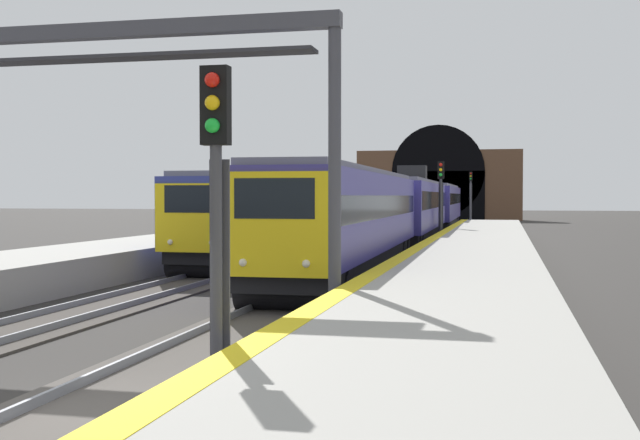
# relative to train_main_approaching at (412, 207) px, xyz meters

# --- Properties ---
(ground_plane) EXTENTS (320.00, 320.00, 0.00)m
(ground_plane) POSITION_rel_train_main_approaching_xyz_m (-40.48, 0.00, -2.26)
(ground_plane) COLOR #302D2B
(platform_right) EXTENTS (112.00, 4.47, 1.08)m
(platform_right) POSITION_rel_train_main_approaching_xyz_m (-40.48, -4.44, -1.73)
(platform_right) COLOR #9E9B93
(platform_right) RESTS_ON ground_plane
(platform_right_edge_strip) EXTENTS (112.00, 0.50, 0.01)m
(platform_right_edge_strip) POSITION_rel_train_main_approaching_xyz_m (-40.48, -2.46, -1.18)
(platform_right_edge_strip) COLOR yellow
(platform_right_edge_strip) RESTS_ON platform_right
(track_main_line) EXTENTS (160.00, 2.61, 0.21)m
(track_main_line) POSITION_rel_train_main_approaching_xyz_m (-40.48, 0.00, -2.22)
(track_main_line) COLOR #4C4742
(track_main_line) RESTS_ON ground_plane
(train_main_approaching) EXTENTS (62.54, 3.21, 4.84)m
(train_main_approaching) POSITION_rel_train_main_approaching_xyz_m (0.00, 0.00, 0.00)
(train_main_approaching) COLOR navy
(train_main_approaching) RESTS_ON ground_plane
(train_adjacent_platform) EXTENTS (61.89, 3.23, 4.77)m
(train_adjacent_platform) POSITION_rel_train_main_approaching_xyz_m (6.62, 4.77, -0.03)
(train_adjacent_platform) COLOR navy
(train_adjacent_platform) RESTS_ON ground_plane
(railway_signal_near) EXTENTS (0.39, 0.38, 4.71)m
(railway_signal_near) POSITION_rel_train_main_approaching_xyz_m (-39.96, -1.84, 0.61)
(railway_signal_near) COLOR #38383D
(railway_signal_near) RESTS_ON ground_plane
(railway_signal_mid) EXTENTS (0.39, 0.38, 5.04)m
(railway_signal_mid) POSITION_rel_train_main_approaching_xyz_m (-1.13, -1.84, 0.80)
(railway_signal_mid) COLOR #38383D
(railway_signal_mid) RESTS_ON ground_plane
(railway_signal_far) EXTENTS (0.39, 0.38, 5.69)m
(railway_signal_far) POSITION_rel_train_main_approaching_xyz_m (42.42, -1.84, 1.15)
(railway_signal_far) COLOR #4C4C54
(railway_signal_far) RESTS_ON ground_plane
(overhead_signal_gantry) EXTENTS (0.70, 9.06, 6.95)m
(overhead_signal_gantry) POSITION_rel_train_main_approaching_xyz_m (-33.06, 2.38, 3.03)
(overhead_signal_gantry) COLOR #3F3F47
(overhead_signal_gantry) RESTS_ON ground_plane
(tunnel_portal) EXTENTS (2.95, 20.12, 11.64)m
(tunnel_portal) POSITION_rel_train_main_approaching_xyz_m (50.62, 2.38, 2.05)
(tunnel_portal) COLOR brown
(tunnel_portal) RESTS_ON ground_plane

